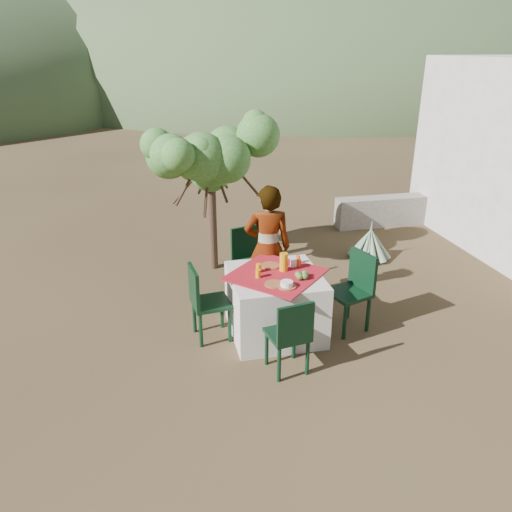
{
  "coord_description": "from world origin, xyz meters",
  "views": [
    {
      "loc": [
        -1.05,
        -4.87,
        3.15
      ],
      "look_at": [
        0.12,
        0.5,
        0.83
      ],
      "focal_mm": 35.0,
      "sensor_mm": 36.0,
      "label": 1
    }
  ],
  "objects_px": {
    "chair_near": "(290,334)",
    "person": "(268,248)",
    "table": "(275,304)",
    "chair_far": "(249,257)",
    "shrub_tree": "(214,163)",
    "agave": "(370,244)",
    "chair_left": "(204,300)",
    "juice_pitcher": "(284,262)",
    "chair_right": "(354,287)"
  },
  "relations": [
    {
      "from": "chair_far",
      "to": "shrub_tree",
      "type": "relative_size",
      "value": 0.45
    },
    {
      "from": "person",
      "to": "chair_far",
      "type": "bearing_deg",
      "value": -62.67
    },
    {
      "from": "chair_left",
      "to": "person",
      "type": "relative_size",
      "value": 0.56
    },
    {
      "from": "chair_far",
      "to": "chair_right",
      "type": "xyz_separation_m",
      "value": [
        1.02,
        -1.18,
        0.02
      ]
    },
    {
      "from": "agave",
      "to": "juice_pitcher",
      "type": "bearing_deg",
      "value": -137.19
    },
    {
      "from": "shrub_tree",
      "to": "juice_pitcher",
      "type": "distance_m",
      "value": 2.19
    },
    {
      "from": "shrub_tree",
      "to": "juice_pitcher",
      "type": "relative_size",
      "value": 9.56
    },
    {
      "from": "chair_left",
      "to": "agave",
      "type": "height_order",
      "value": "chair_left"
    },
    {
      "from": "chair_right",
      "to": "juice_pitcher",
      "type": "bearing_deg",
      "value": -118.01
    },
    {
      "from": "table",
      "to": "shrub_tree",
      "type": "bearing_deg",
      "value": 100.57
    },
    {
      "from": "table",
      "to": "juice_pitcher",
      "type": "height_order",
      "value": "juice_pitcher"
    },
    {
      "from": "chair_near",
      "to": "shrub_tree",
      "type": "relative_size",
      "value": 0.42
    },
    {
      "from": "chair_right",
      "to": "person",
      "type": "bearing_deg",
      "value": -148.78
    },
    {
      "from": "chair_far",
      "to": "chair_left",
      "type": "xyz_separation_m",
      "value": [
        -0.74,
        -1.06,
        -0.01
      ]
    },
    {
      "from": "table",
      "to": "chair_far",
      "type": "relative_size",
      "value": 1.41
    },
    {
      "from": "chair_far",
      "to": "juice_pitcher",
      "type": "bearing_deg",
      "value": -95.99
    },
    {
      "from": "chair_far",
      "to": "chair_right",
      "type": "distance_m",
      "value": 1.56
    },
    {
      "from": "chair_right",
      "to": "person",
      "type": "xyz_separation_m",
      "value": [
        -0.87,
        0.74,
        0.28
      ]
    },
    {
      "from": "chair_near",
      "to": "table",
      "type": "bearing_deg",
      "value": -103.22
    },
    {
      "from": "chair_left",
      "to": "chair_right",
      "type": "relative_size",
      "value": 0.95
    },
    {
      "from": "chair_far",
      "to": "shrub_tree",
      "type": "distance_m",
      "value": 1.49
    },
    {
      "from": "chair_right",
      "to": "agave",
      "type": "distance_m",
      "value": 2.23
    },
    {
      "from": "chair_right",
      "to": "agave",
      "type": "relative_size",
      "value": 1.31
    },
    {
      "from": "agave",
      "to": "chair_right",
      "type": "bearing_deg",
      "value": -119.67
    },
    {
      "from": "chair_right",
      "to": "juice_pitcher",
      "type": "xyz_separation_m",
      "value": [
        -0.82,
        0.14,
        0.34
      ]
    },
    {
      "from": "person",
      "to": "shrub_tree",
      "type": "relative_size",
      "value": 0.8
    },
    {
      "from": "chair_left",
      "to": "chair_right",
      "type": "distance_m",
      "value": 1.76
    },
    {
      "from": "chair_left",
      "to": "agave",
      "type": "xyz_separation_m",
      "value": [
        2.85,
        1.8,
        -0.26
      ]
    },
    {
      "from": "chair_left",
      "to": "chair_near",
      "type": "bearing_deg",
      "value": -145.08
    },
    {
      "from": "chair_right",
      "to": "person",
      "type": "height_order",
      "value": "person"
    },
    {
      "from": "chair_near",
      "to": "agave",
      "type": "bearing_deg",
      "value": -137.56
    },
    {
      "from": "chair_near",
      "to": "person",
      "type": "height_order",
      "value": "person"
    },
    {
      "from": "chair_far",
      "to": "person",
      "type": "distance_m",
      "value": 0.55
    },
    {
      "from": "table",
      "to": "chair_left",
      "type": "height_order",
      "value": "chair_left"
    },
    {
      "from": "agave",
      "to": "juice_pitcher",
      "type": "height_order",
      "value": "juice_pitcher"
    },
    {
      "from": "shrub_tree",
      "to": "person",
      "type": "bearing_deg",
      "value": -72.0
    },
    {
      "from": "chair_left",
      "to": "person",
      "type": "bearing_deg",
      "value": -61.41
    },
    {
      "from": "chair_near",
      "to": "juice_pitcher",
      "type": "xyz_separation_m",
      "value": [
        0.16,
        0.89,
        0.39
      ]
    },
    {
      "from": "chair_left",
      "to": "chair_right",
      "type": "bearing_deg",
      "value": -100.4
    },
    {
      "from": "chair_right",
      "to": "chair_far",
      "type": "bearing_deg",
      "value": -157.38
    },
    {
      "from": "chair_right",
      "to": "juice_pitcher",
      "type": "relative_size",
      "value": 4.48
    },
    {
      "from": "chair_left",
      "to": "shrub_tree",
      "type": "relative_size",
      "value": 0.44
    },
    {
      "from": "table",
      "to": "agave",
      "type": "xyz_separation_m",
      "value": [
        2.03,
        1.85,
        -0.14
      ]
    },
    {
      "from": "table",
      "to": "chair_right",
      "type": "xyz_separation_m",
      "value": [
        0.94,
        -0.07,
        0.15
      ]
    },
    {
      "from": "chair_far",
      "to": "juice_pitcher",
      "type": "xyz_separation_m",
      "value": [
        0.19,
        -1.03,
        0.36
      ]
    },
    {
      "from": "chair_left",
      "to": "agave",
      "type": "distance_m",
      "value": 3.38
    },
    {
      "from": "table",
      "to": "person",
      "type": "distance_m",
      "value": 0.8
    },
    {
      "from": "shrub_tree",
      "to": "agave",
      "type": "distance_m",
      "value": 2.78
    },
    {
      "from": "chair_far",
      "to": "chair_right",
      "type": "height_order",
      "value": "chair_right"
    },
    {
      "from": "chair_near",
      "to": "chair_right",
      "type": "distance_m",
      "value": 1.24
    }
  ]
}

